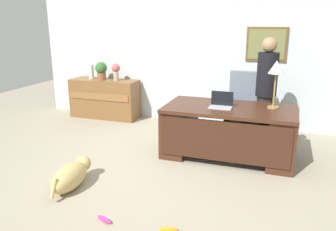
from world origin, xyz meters
TOP-DOWN VIEW (x-y plane):
  - ground_plane at (0.00, 0.00)m, footprint 12.00×12.00m
  - back_wall at (0.01, 2.60)m, footprint 7.00×0.16m
  - desk at (0.75, 0.95)m, footprint 1.88×0.99m
  - credenza at (-2.04, 2.25)m, footprint 1.42×0.50m
  - armchair at (0.89, 1.85)m, footprint 0.60×0.59m
  - person_standing at (1.21, 1.59)m, footprint 0.32×0.32m
  - dog_lying at (-0.89, -0.64)m, footprint 0.34×0.83m
  - laptop at (0.63, 0.93)m, footprint 0.32×0.22m
  - desk_lamp at (1.35, 1.13)m, footprint 0.22×0.22m
  - vase_with_flowers at (-1.75, 2.25)m, footprint 0.17×0.17m
  - vase_empty at (-2.32, 2.25)m, footprint 0.10×0.10m
  - potted_plant at (-2.09, 2.25)m, footprint 0.24×0.24m
  - dog_toy_bone at (0.53, -1.12)m, footprint 0.20×0.10m
  - dog_toy_plush at (-0.15, -1.17)m, footprint 0.20×0.12m

SIDE VIEW (x-z plane):
  - ground_plane at x=0.00m, z-range 0.00..0.00m
  - dog_toy_bone at x=0.53m, z-range 0.00..0.05m
  - dog_toy_plush at x=-0.15m, z-range 0.00..0.05m
  - dog_lying at x=-0.89m, z-range 0.00..0.30m
  - credenza at x=-2.04m, z-range 0.00..0.80m
  - desk at x=0.75m, z-range 0.04..0.80m
  - armchair at x=0.89m, z-range -0.07..1.08m
  - laptop at x=0.63m, z-range 0.70..0.93m
  - person_standing at x=1.21m, z-range 0.03..1.77m
  - vase_empty at x=-2.32m, z-range 0.80..1.10m
  - potted_plant at x=-2.09m, z-range 0.82..1.18m
  - vase_with_flowers at x=-1.75m, z-range 0.83..1.17m
  - desk_lamp at x=1.35m, z-range 0.96..1.65m
  - back_wall at x=0.01m, z-range 0.00..2.70m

